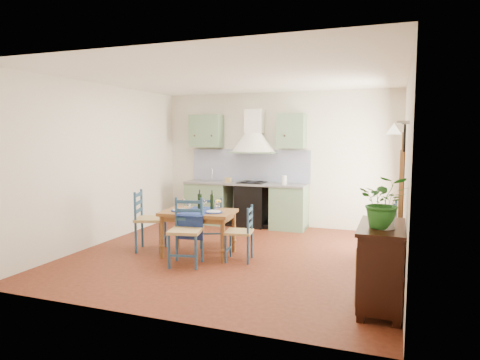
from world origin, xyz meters
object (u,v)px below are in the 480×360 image
dining_table (199,216)px  sideboard (381,263)px  potted_plant (384,202)px  chair_near (186,231)px

dining_table → sideboard: (2.80, -1.21, -0.12)m
dining_table → potted_plant: 3.18m
sideboard → potted_plant: potted_plant is taller
dining_table → chair_near: size_ratio=1.21×
dining_table → chair_near: bearing=-84.6°
dining_table → sideboard: bearing=-23.4°
chair_near → sideboard: chair_near is taller
chair_near → potted_plant: (2.76, -0.83, 0.71)m
dining_table → chair_near: (0.05, -0.53, -0.13)m
dining_table → potted_plant: (2.81, -1.36, 0.58)m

